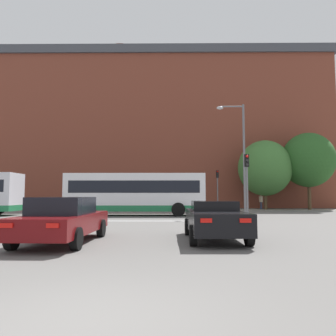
# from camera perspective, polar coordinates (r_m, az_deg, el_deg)

# --- Properties ---
(ground_plane) EXTENTS (400.00, 400.00, 0.00)m
(ground_plane) POSITION_cam_1_polar(r_m,az_deg,el_deg) (4.44, -15.59, -24.66)
(ground_plane) COLOR #605E5B
(stop_line_strip) EXTENTS (9.56, 0.30, 0.01)m
(stop_line_strip) POSITION_cam_1_polar(r_m,az_deg,el_deg) (19.68, -2.75, -9.20)
(stop_line_strip) COLOR silver
(stop_line_strip) RESTS_ON ground_plane
(far_pavement) EXTENTS (70.62, 2.50, 0.01)m
(far_pavement) POSITION_cam_1_polar(r_m,az_deg,el_deg) (34.96, -1.29, -7.27)
(far_pavement) COLOR #A09B91
(far_pavement) RESTS_ON ground_plane
(brick_civic_building) EXTENTS (44.81, 14.87, 21.95)m
(brick_civic_building) POSITION_cam_1_polar(r_m,az_deg,el_deg) (46.81, -1.91, 5.73)
(brick_civic_building) COLOR brown
(brick_civic_building) RESTS_ON ground_plane
(car_saloon_left) EXTENTS (2.10, 4.86, 1.46)m
(car_saloon_left) POSITION_cam_1_polar(r_m,az_deg,el_deg) (11.25, -17.84, -8.50)
(car_saloon_left) COLOR #600C0F
(car_saloon_left) RESTS_ON ground_plane
(car_roadster_right) EXTENTS (1.93, 4.36, 1.32)m
(car_roadster_right) POSITION_cam_1_polar(r_m,az_deg,el_deg) (11.47, 8.13, -8.89)
(car_roadster_right) COLOR black
(car_roadster_right) RESTS_ON ground_plane
(bus_crossing_lead) EXTENTS (10.44, 2.71, 3.15)m
(bus_crossing_lead) POSITION_cam_1_polar(r_m,az_deg,el_deg) (25.18, -5.66, -4.37)
(bus_crossing_lead) COLOR silver
(bus_crossing_lead) RESTS_ON ground_plane
(traffic_light_far_right) EXTENTS (0.26, 0.31, 4.16)m
(traffic_light_far_right) POSITION_cam_1_polar(r_m,az_deg,el_deg) (34.72, 8.62, -2.62)
(traffic_light_far_right) COLOR slate
(traffic_light_far_right) RESTS_ON ground_plane
(traffic_light_near_right) EXTENTS (0.26, 0.31, 4.09)m
(traffic_light_near_right) POSITION_cam_1_polar(r_m,az_deg,el_deg) (20.98, 13.60, -1.27)
(traffic_light_near_right) COLOR slate
(traffic_light_near_right) RESTS_ON ground_plane
(street_lamp_junction) EXTENTS (2.07, 0.36, 8.29)m
(street_lamp_junction) POSITION_cam_1_polar(r_m,az_deg,el_deg) (24.77, 12.40, 3.33)
(street_lamp_junction) COLOR slate
(street_lamp_junction) RESTS_ON ground_plane
(pedestrian_waiting) EXTENTS (0.30, 0.44, 1.66)m
(pedestrian_waiting) POSITION_cam_1_polar(r_m,az_deg,el_deg) (37.08, 15.88, -5.45)
(pedestrian_waiting) COLOR #333851
(pedestrian_waiting) RESTS_ON ground_plane
(pedestrian_walking_east) EXTENTS (0.45, 0.43, 1.64)m
(pedestrian_walking_east) POSITION_cam_1_polar(r_m,az_deg,el_deg) (34.31, 1.16, -5.73)
(pedestrian_walking_east) COLOR #333851
(pedestrian_walking_east) RESTS_ON ground_plane
(tree_by_building) EXTENTS (5.77, 5.77, 7.53)m
(tree_by_building) POSITION_cam_1_polar(r_m,az_deg,el_deg) (37.26, 16.50, -0.01)
(tree_by_building) COLOR #4C3823
(tree_by_building) RESTS_ON ground_plane
(tree_kerbside) EXTENTS (5.61, 5.61, 8.29)m
(tree_kerbside) POSITION_cam_1_polar(r_m,az_deg,el_deg) (38.53, 23.21, 1.29)
(tree_kerbside) COLOR #4C3823
(tree_kerbside) RESTS_ON ground_plane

